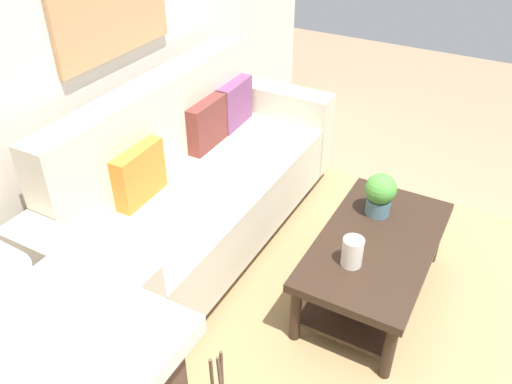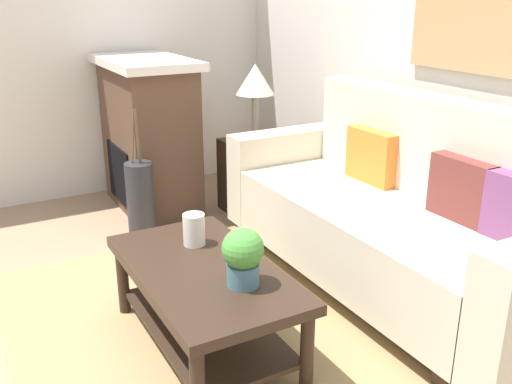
{
  "view_description": "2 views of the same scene",
  "coord_description": "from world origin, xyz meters",
  "px_view_note": "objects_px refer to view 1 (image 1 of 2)",
  "views": [
    {
      "loc": [
        -2.21,
        0.06,
        2.27
      ],
      "look_at": [
        -0.16,
        1.18,
        0.66
      ],
      "focal_mm": 36.77,
      "sensor_mm": 36.0,
      "label": 1
    },
    {
      "loc": [
        2.21,
        -0.39,
        1.63
      ],
      "look_at": [
        -0.13,
        0.9,
        0.68
      ],
      "focal_mm": 39.99,
      "sensor_mm": 36.0,
      "label": 2
    }
  ],
  "objects_px": {
    "throw_pillow_maroon": "(206,124)",
    "potted_plant_tabletop": "(380,193)",
    "throw_pillow_orange": "(138,174)",
    "couch": "(194,186)",
    "tabletop_vase": "(352,252)",
    "side_table": "(33,378)",
    "throw_pillow_plum": "(233,104)",
    "coffee_table": "(374,256)"
  },
  "relations": [
    {
      "from": "throw_pillow_orange",
      "to": "tabletop_vase",
      "type": "xyz_separation_m",
      "value": [
        0.15,
        -1.24,
        -0.17
      ]
    },
    {
      "from": "couch",
      "to": "throw_pillow_maroon",
      "type": "bearing_deg",
      "value": 19.8
    },
    {
      "from": "coffee_table",
      "to": "tabletop_vase",
      "type": "distance_m",
      "value": 0.32
    },
    {
      "from": "couch",
      "to": "potted_plant_tabletop",
      "type": "xyz_separation_m",
      "value": [
        0.28,
        -1.09,
        0.14
      ]
    },
    {
      "from": "throw_pillow_orange",
      "to": "potted_plant_tabletop",
      "type": "distance_m",
      "value": 1.38
    },
    {
      "from": "throw_pillow_plum",
      "to": "coffee_table",
      "type": "xyz_separation_m",
      "value": [
        -0.65,
        -1.3,
        -0.37
      ]
    },
    {
      "from": "couch",
      "to": "throw_pillow_plum",
      "type": "distance_m",
      "value": 0.75
    },
    {
      "from": "throw_pillow_plum",
      "to": "side_table",
      "type": "xyz_separation_m",
      "value": [
        -2.12,
        -0.22,
        -0.4
      ]
    },
    {
      "from": "potted_plant_tabletop",
      "to": "side_table",
      "type": "height_order",
      "value": "potted_plant_tabletop"
    },
    {
      "from": "throw_pillow_maroon",
      "to": "potted_plant_tabletop",
      "type": "xyz_separation_m",
      "value": [
        -0.07,
        -1.22,
        -0.11
      ]
    },
    {
      "from": "coffee_table",
      "to": "tabletop_vase",
      "type": "height_order",
      "value": "tabletop_vase"
    },
    {
      "from": "potted_plant_tabletop",
      "to": "side_table",
      "type": "bearing_deg",
      "value": 149.59
    },
    {
      "from": "throw_pillow_orange",
      "to": "throw_pillow_plum",
      "type": "height_order",
      "value": "same"
    },
    {
      "from": "side_table",
      "to": "couch",
      "type": "bearing_deg",
      "value": 3.88
    },
    {
      "from": "couch",
      "to": "potted_plant_tabletop",
      "type": "relative_size",
      "value": 8.54
    },
    {
      "from": "throw_pillow_plum",
      "to": "tabletop_vase",
      "type": "distance_m",
      "value": 1.54
    },
    {
      "from": "tabletop_vase",
      "to": "potted_plant_tabletop",
      "type": "height_order",
      "value": "potted_plant_tabletop"
    },
    {
      "from": "tabletop_vase",
      "to": "potted_plant_tabletop",
      "type": "relative_size",
      "value": 0.61
    },
    {
      "from": "couch",
      "to": "throw_pillow_plum",
      "type": "relative_size",
      "value": 6.21
    },
    {
      "from": "throw_pillow_plum",
      "to": "side_table",
      "type": "distance_m",
      "value": 2.16
    },
    {
      "from": "couch",
      "to": "throw_pillow_plum",
      "type": "height_order",
      "value": "couch"
    },
    {
      "from": "couch",
      "to": "throw_pillow_maroon",
      "type": "xyz_separation_m",
      "value": [
        0.35,
        0.13,
        0.25
      ]
    },
    {
      "from": "tabletop_vase",
      "to": "couch",
      "type": "bearing_deg",
      "value": 79.65
    },
    {
      "from": "throw_pillow_maroon",
      "to": "throw_pillow_plum",
      "type": "relative_size",
      "value": 1.0
    },
    {
      "from": "throw_pillow_maroon",
      "to": "potted_plant_tabletop",
      "type": "bearing_deg",
      "value": -93.12
    },
    {
      "from": "coffee_table",
      "to": "side_table",
      "type": "distance_m",
      "value": 1.82
    },
    {
      "from": "throw_pillow_orange",
      "to": "couch",
      "type": "bearing_deg",
      "value": -19.8
    },
    {
      "from": "throw_pillow_orange",
      "to": "tabletop_vase",
      "type": "relative_size",
      "value": 2.24
    },
    {
      "from": "tabletop_vase",
      "to": "potted_plant_tabletop",
      "type": "bearing_deg",
      "value": 2.16
    },
    {
      "from": "throw_pillow_maroon",
      "to": "couch",
      "type": "bearing_deg",
      "value": -160.2
    },
    {
      "from": "couch",
      "to": "throw_pillow_plum",
      "type": "xyz_separation_m",
      "value": [
        0.7,
        0.13,
        0.25
      ]
    },
    {
      "from": "throw_pillow_plum",
      "to": "potted_plant_tabletop",
      "type": "bearing_deg",
      "value": -108.81
    },
    {
      "from": "throw_pillow_maroon",
      "to": "potted_plant_tabletop",
      "type": "distance_m",
      "value": 1.23
    },
    {
      "from": "throw_pillow_plum",
      "to": "potted_plant_tabletop",
      "type": "relative_size",
      "value": 1.37
    },
    {
      "from": "couch",
      "to": "throw_pillow_orange",
      "type": "relative_size",
      "value": 6.21
    },
    {
      "from": "throw_pillow_maroon",
      "to": "coffee_table",
      "type": "relative_size",
      "value": 0.33
    },
    {
      "from": "tabletop_vase",
      "to": "potted_plant_tabletop",
      "type": "distance_m",
      "value": 0.49
    },
    {
      "from": "throw_pillow_orange",
      "to": "side_table",
      "type": "xyz_separation_m",
      "value": [
        -1.07,
        -0.22,
        -0.4
      ]
    },
    {
      "from": "couch",
      "to": "throw_pillow_orange",
      "type": "bearing_deg",
      "value": 160.2
    },
    {
      "from": "throw_pillow_orange",
      "to": "tabletop_vase",
      "type": "height_order",
      "value": "throw_pillow_orange"
    },
    {
      "from": "throw_pillow_maroon",
      "to": "tabletop_vase",
      "type": "height_order",
      "value": "throw_pillow_maroon"
    },
    {
      "from": "throw_pillow_plum",
      "to": "couch",
      "type": "bearing_deg",
      "value": -169.8
    }
  ]
}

